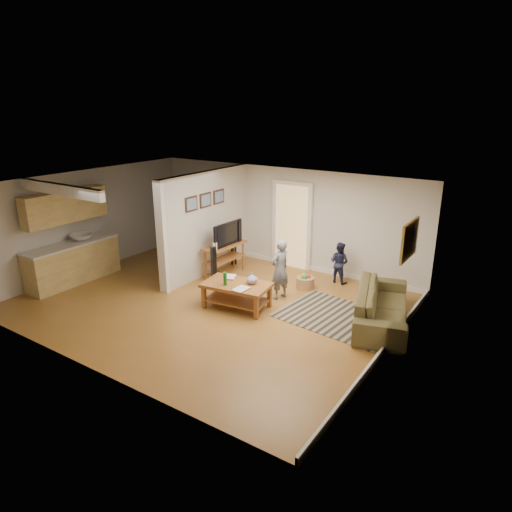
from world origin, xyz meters
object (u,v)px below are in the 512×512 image
(speaker_right, at_px, (234,246))
(child, at_px, (279,298))
(toy_basket, at_px, (305,282))
(coffee_table, at_px, (238,289))
(sofa, at_px, (380,322))
(tv_console, at_px, (225,247))
(speaker_left, at_px, (214,268))
(toddler, at_px, (338,282))

(speaker_right, distance_m, child, 2.45)
(speaker_right, relative_size, toy_basket, 2.46)
(coffee_table, height_order, child, coffee_table)
(sofa, distance_m, tv_console, 4.11)
(tv_console, bearing_deg, sofa, -2.59)
(tv_console, height_order, child, tv_console)
(speaker_right, xyz_separation_m, toy_basket, (2.30, -0.40, -0.35))
(speaker_left, relative_size, toy_basket, 2.44)
(speaker_right, distance_m, toy_basket, 2.36)
(sofa, bearing_deg, toddler, 29.42)
(toddler, bearing_deg, speaker_right, 14.43)
(speaker_left, height_order, toddler, speaker_left)
(coffee_table, distance_m, toy_basket, 1.82)
(toddler, bearing_deg, coffee_table, 71.59)
(coffee_table, xyz_separation_m, toddler, (1.15, 2.43, -0.41))
(speaker_right, bearing_deg, speaker_left, -68.96)
(toddler, bearing_deg, speaker_left, 48.28)
(speaker_left, bearing_deg, coffee_table, -8.38)
(speaker_left, distance_m, toy_basket, 2.09)
(tv_console, distance_m, speaker_left, 0.92)
(speaker_left, bearing_deg, toy_basket, 52.14)
(toddler, bearing_deg, toy_basket, 65.30)
(sofa, xyz_separation_m, toddler, (-1.53, 1.46, 0.00))
(child, bearing_deg, toy_basket, 179.32)
(speaker_right, height_order, toddler, speaker_right)
(sofa, bearing_deg, coffee_table, 93.05)
(sofa, bearing_deg, child, 75.35)
(coffee_table, xyz_separation_m, tv_console, (-1.35, 1.35, 0.29))
(speaker_right, bearing_deg, sofa, -13.94)
(child, bearing_deg, speaker_right, -104.86)
(toy_basket, xyz_separation_m, child, (-0.21, -0.78, -0.15))
(coffee_table, xyz_separation_m, child, (0.47, 0.89, -0.41))
(speaker_right, relative_size, child, 0.76)
(coffee_table, distance_m, speaker_right, 2.63)
(coffee_table, distance_m, speaker_left, 1.15)
(tv_console, relative_size, speaker_right, 1.25)
(speaker_right, bearing_deg, coffee_table, -51.66)
(coffee_table, xyz_separation_m, speaker_right, (-1.62, 2.07, 0.09))
(speaker_left, xyz_separation_m, toddler, (2.18, 1.92, -0.49))
(sofa, relative_size, tv_console, 1.89)
(speaker_left, bearing_deg, tv_console, 129.42)
(child, bearing_deg, coffee_table, -13.05)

